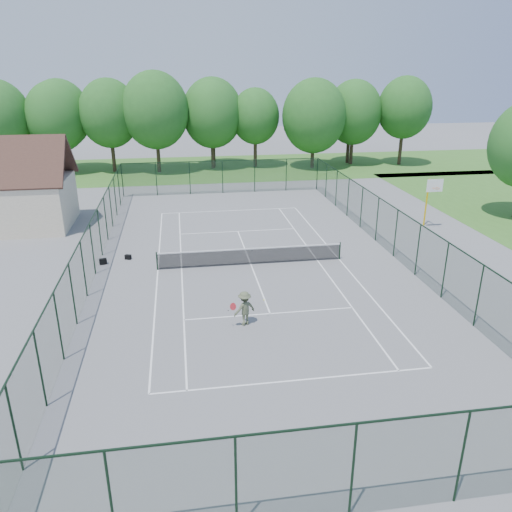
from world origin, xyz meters
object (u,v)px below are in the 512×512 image
object	(u,v)px
basketball_goal	(431,193)
sports_bag_a	(103,261)
tennis_player	(245,308)
tennis_net	(251,255)

from	to	relation	value
basketball_goal	sports_bag_a	size ratio (longest dim) A/B	8.50
tennis_player	basketball_goal	bearing A→B (deg)	39.44
basketball_goal	sports_bag_a	xyz separation A→B (m)	(-22.62, -3.86, -2.40)
tennis_net	basketball_goal	distance (m)	14.98
sports_bag_a	basketball_goal	bearing A→B (deg)	-3.18
tennis_net	tennis_player	world-z (taller)	tennis_player
tennis_net	basketball_goal	bearing A→B (deg)	20.79
sports_bag_a	tennis_player	xyz separation A→B (m)	(7.39, -8.66, 0.65)
basketball_goal	sports_bag_a	world-z (taller)	basketball_goal
tennis_net	basketball_goal	world-z (taller)	basketball_goal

